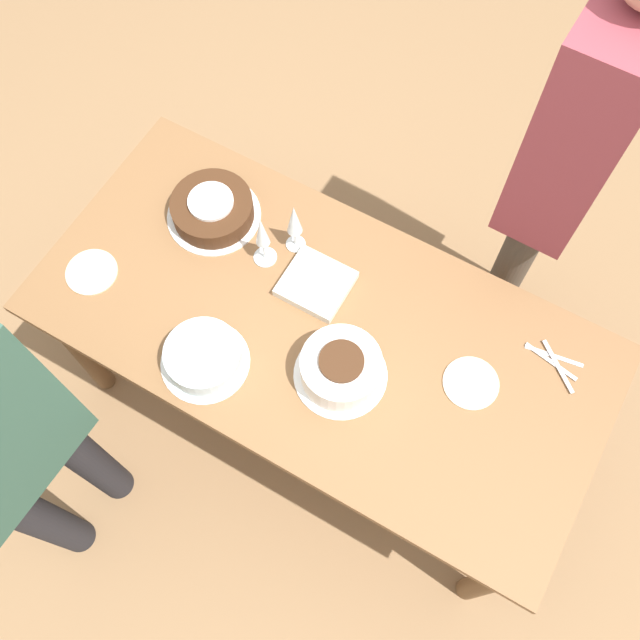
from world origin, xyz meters
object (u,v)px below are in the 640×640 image
Objects in this scene: cake_center_white at (341,369)px; wine_glass_near at (294,221)px; wine_glass_far at (262,234)px; cake_back_decorated at (204,357)px; person_cutting at (572,150)px; cake_front_chocolate at (213,209)px.

wine_glass_near is at bearing -43.07° from cake_center_white.
cake_back_decorated is at bearing 94.58° from wine_glass_far.
person_cutting reaches higher than cake_center_white.
cake_center_white is 0.45m from wine_glass_far.
person_cutting is (-0.28, -0.78, 0.26)m from cake_center_white.
person_cutting is at bearing -141.78° from wine_glass_near.
cake_front_chocolate is 1.43× the size of wine_glass_near.
cake_center_white is 0.91× the size of cake_front_chocolate.
cake_center_white is at bearing 156.03° from cake_front_chocolate.
wine_glass_near is 0.79m from person_cutting.
person_cutting is at bearing -109.82° from cake_center_white.
person_cutting is (-0.63, -0.94, 0.28)m from cake_back_decorated.
cake_back_decorated is at bearing 23.90° from cake_center_white.
wine_glass_far is 0.13× the size of person_cutting.
wine_glass_far is (0.03, -0.38, 0.10)m from cake_back_decorated.
cake_center_white is 0.39m from cake_back_decorated.
person_cutting is at bearing -124.05° from cake_back_decorated.
cake_front_chocolate is 0.17× the size of person_cutting.
cake_center_white is 0.66m from cake_front_chocolate.
cake_front_chocolate is 1.15× the size of cake_back_decorated.
wine_glass_near is (-0.03, -0.46, 0.10)m from cake_back_decorated.
wine_glass_far is (0.38, -0.22, 0.08)m from cake_center_white.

